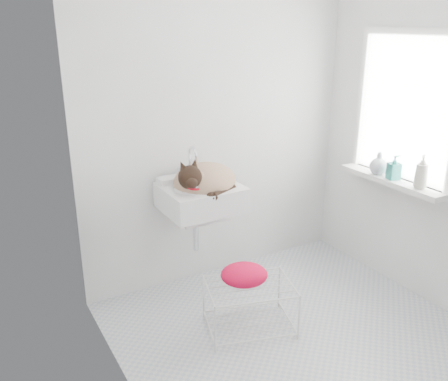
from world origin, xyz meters
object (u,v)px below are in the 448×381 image
wire_rack (249,308)px  bottle_b (393,179)px  sink (201,186)px  bottle_a (419,188)px  cat (203,181)px  bottle_c (378,174)px

wire_rack → bottle_b: 1.41m
sink → bottle_a: (1.29, -0.80, 0.00)m
cat → bottle_c: bearing=-25.6°
wire_rack → bottle_a: (1.23, -0.24, 0.70)m
sink → bottle_a: sink is taller
sink → bottle_b: bearing=-23.5°
wire_rack → bottle_c: size_ratio=3.14×
sink → wire_rack: 0.90m
sink → wire_rack: bearing=-83.7°
sink → cat: 0.05m
bottle_a → bottle_b: bearing=90.0°
wire_rack → bottle_a: bottle_a is taller
bottle_b → bottle_c: (0.00, 0.15, 0.00)m
wire_rack → sink: bearing=96.3°
wire_rack → bottle_b: bottle_b is taller
bottle_a → bottle_b: size_ratio=1.12×
cat → bottle_b: cat is taller
bottle_a → bottle_b: 0.23m
sink → cat: (0.01, -0.02, 0.04)m
cat → bottle_a: cat is taller
wire_rack → bottle_c: bearing=6.7°
sink → bottle_b: size_ratio=3.01×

